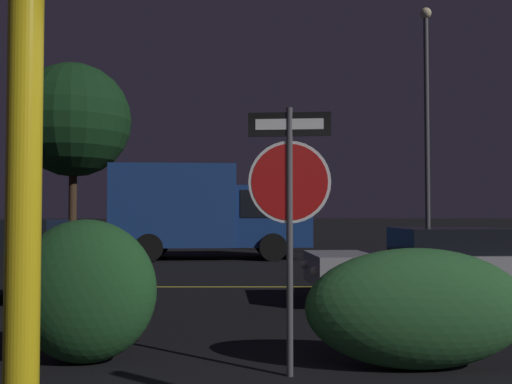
# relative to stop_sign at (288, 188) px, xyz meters

# --- Properties ---
(road_center_stripe) EXTENTS (32.12, 0.12, 0.01)m
(road_center_stripe) POSITION_rel_stop_sign_xyz_m (0.25, 6.13, -1.70)
(road_center_stripe) COLOR gold
(road_center_stripe) RESTS_ON ground_plane
(stop_sign) EXTENTS (0.76, 0.09, 2.44)m
(stop_sign) POSITION_rel_stop_sign_xyz_m (0.00, 0.00, 0.00)
(stop_sign) COLOR #4C4C51
(stop_sign) RESTS_ON ground_plane
(yellow_pole_left) EXTENTS (0.16, 0.16, 3.40)m
(yellow_pole_left) POSITION_rel_stop_sign_xyz_m (-1.38, -2.57, -0.01)
(yellow_pole_left) COLOR yellow
(yellow_pole_left) RESTS_ON ground_plane
(hedge_bush_1) EXTENTS (1.41, 0.84, 1.41)m
(hedge_bush_1) POSITION_rel_stop_sign_xyz_m (-1.99, 0.45, -1.00)
(hedge_bush_1) COLOR #1E4C23
(hedge_bush_1) RESTS_ON ground_plane
(hedge_bush_2) EXTENTS (2.13, 0.84, 1.14)m
(hedge_bush_2) POSITION_rel_stop_sign_xyz_m (1.22, 0.24, -1.14)
(hedge_bush_2) COLOR #285B2D
(hedge_bush_2) RESTS_ON ground_plane
(passing_car_1) EXTENTS (4.17, 2.15, 1.36)m
(passing_car_1) POSITION_rel_stop_sign_xyz_m (-4.54, 4.38, -1.03)
(passing_car_1) COLOR black
(passing_car_1) RESTS_ON ground_plane
(passing_car_2) EXTENTS (4.62, 2.00, 1.22)m
(passing_car_2) POSITION_rel_stop_sign_xyz_m (2.83, 4.22, -1.07)
(passing_car_2) COLOR #9E9EA3
(passing_car_2) RESTS_ON ground_plane
(delivery_truck) EXTENTS (6.33, 2.78, 2.96)m
(delivery_truck) POSITION_rel_stop_sign_xyz_m (-1.73, 13.04, -0.13)
(delivery_truck) COLOR navy
(delivery_truck) RESTS_ON ground_plane
(street_lamp) EXTENTS (0.37, 0.37, 8.20)m
(street_lamp) POSITION_rel_stop_sign_xyz_m (5.27, 13.30, 3.04)
(street_lamp) COLOR #4C4C51
(street_lamp) RESTS_ON ground_plane
(tree_0) EXTENTS (4.64, 4.64, 7.56)m
(tree_0) POSITION_rel_stop_sign_xyz_m (-7.77, 17.95, 3.52)
(tree_0) COLOR #422D1E
(tree_0) RESTS_ON ground_plane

